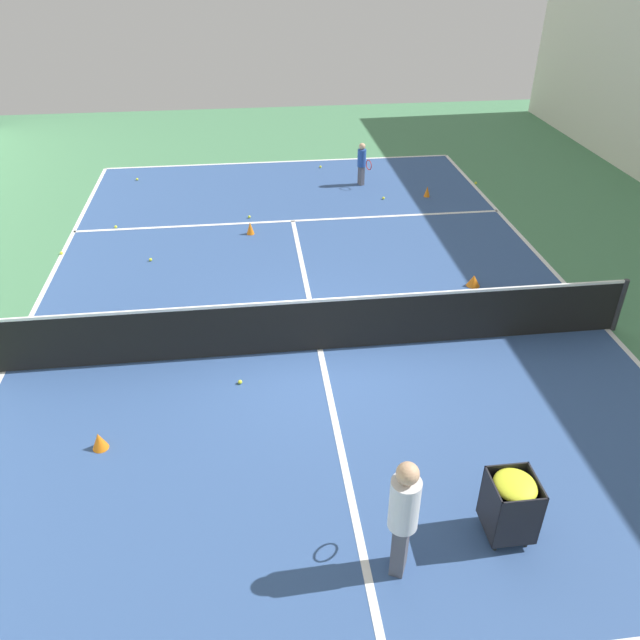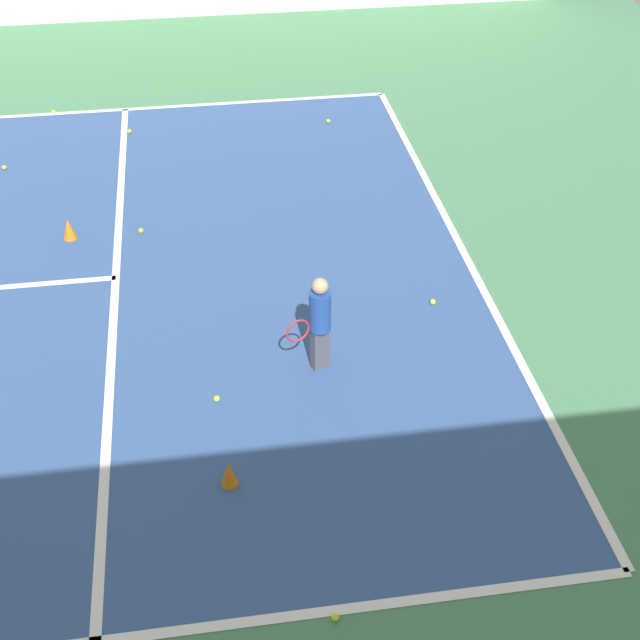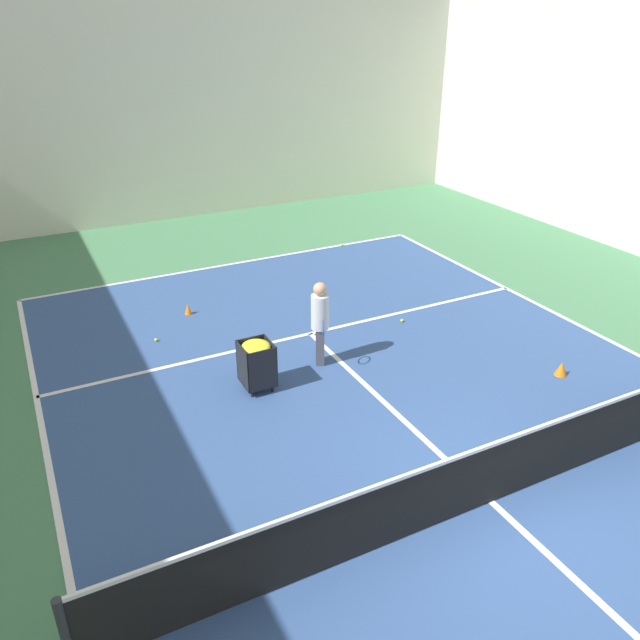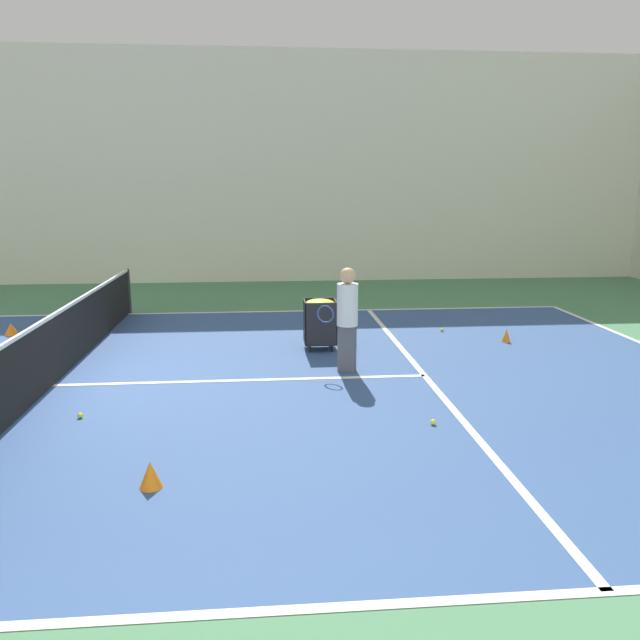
{
  "view_description": "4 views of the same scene",
  "coord_description": "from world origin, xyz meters",
  "views": [
    {
      "loc": [
        1.07,
        8.76,
        6.26
      ],
      "look_at": [
        0.0,
        0.0,
        0.62
      ],
      "focal_mm": 35.0,
      "sensor_mm": 36.0,
      "label": 1
    },
    {
      "loc": [
        -9.67,
        -6.73,
        6.39
      ],
      "look_at": [
        -2.12,
        -7.88,
        0.65
      ],
      "focal_mm": 50.0,
      "sensor_mm": 36.0,
      "label": 2
    },
    {
      "loc": [
        -5.02,
        -4.75,
        5.93
      ],
      "look_at": [
        -0.36,
        4.4,
        0.91
      ],
      "focal_mm": 35.0,
      "sensor_mm": 36.0,
      "label": 3
    },
    {
      "loc": [
        9.06,
        3.15,
        2.86
      ],
      "look_at": [
        -1.75,
        4.1,
        0.54
      ],
      "focal_mm": 35.0,
      "sensor_mm": 36.0,
      "label": 4
    }
  ],
  "objects": [
    {
      "name": "training_cone_1",
      "position": [
        1.06,
        -4.93,
        0.15
      ],
      "size": [
        0.19,
        0.19,
        0.3
      ],
      "primitive_type": "cone",
      "color": "orange",
      "rests_on": "ground"
    },
    {
      "name": "training_cone_0",
      "position": [
        -3.73,
        -6.76,
        0.14
      ],
      "size": [
        0.17,
        0.17,
        0.28
      ],
      "primitive_type": "cone",
      "color": "orange",
      "rests_on": "ground"
    },
    {
      "name": "player_near_baseline",
      "position": [
        -2.13,
        -7.87,
        0.67
      ],
      "size": [
        0.37,
        0.55,
        1.18
      ],
      "rotation": [
        0.0,
        0.0,
        1.94
      ],
      "color": "#4C4C56",
      "rests_on": "ground"
    },
    {
      "name": "line_service_near",
      "position": [
        0.0,
        -5.57,
        0.01
      ],
      "size": [
        10.55,
        0.1,
        0.0
      ],
      "primitive_type": "cube",
      "color": "white",
      "rests_on": "ground"
    },
    {
      "name": "line_baseline_near",
      "position": [
        0.0,
        -10.12,
        0.01
      ],
      "size": [
        10.55,
        0.1,
        0.0
      ],
      "primitive_type": "cube",
      "color": "white",
      "rests_on": "ground"
    },
    {
      "name": "tennis_ball_10",
      "position": [
        4.3,
        -5.66,
        0.04
      ],
      "size": [
        0.07,
        0.07,
        0.07
      ],
      "primitive_type": "sphere",
      "color": "yellow",
      "rests_on": "ground"
    },
    {
      "name": "tennis_ball_4",
      "position": [
        -5.36,
        -7.51,
        0.04
      ],
      "size": [
        0.07,
        0.07,
        0.07
      ],
      "primitive_type": "sphere",
      "color": "yellow",
      "rests_on": "ground"
    },
    {
      "name": "tennis_ball_1",
      "position": [
        -2.53,
        -6.71,
        0.04
      ],
      "size": [
        0.07,
        0.07,
        0.07
      ],
      "primitive_type": "sphere",
      "color": "yellow",
      "rests_on": "ground"
    },
    {
      "name": "tennis_ball_7",
      "position": [
        -1.16,
        -9.42,
        0.04
      ],
      "size": [
        0.07,
        0.07,
        0.07
      ],
      "primitive_type": "sphere",
      "color": "yellow",
      "rests_on": "ground"
    },
    {
      "name": "tennis_ball_11",
      "position": [
        1.07,
        -5.88,
        0.04
      ],
      "size": [
        0.07,
        0.07,
        0.07
      ],
      "primitive_type": "sphere",
      "color": "yellow",
      "rests_on": "ground"
    },
    {
      "name": "tennis_ball_9",
      "position": [
        3.27,
        -3.78,
        0.04
      ],
      "size": [
        0.07,
        0.07,
        0.07
      ],
      "primitive_type": "sphere",
      "color": "yellow",
      "rests_on": "ground"
    },
    {
      "name": "tennis_ball_8",
      "position": [
        4.2,
        -8.98,
        0.04
      ],
      "size": [
        0.07,
        0.07,
        0.07
      ],
      "primitive_type": "sphere",
      "color": "yellow",
      "rests_on": "ground"
    },
    {
      "name": "tennis_ball_6",
      "position": [
        5.28,
        -4.35,
        0.04
      ],
      "size": [
        0.07,
        0.07,
        0.07
      ],
      "primitive_type": "sphere",
      "color": "yellow",
      "rests_on": "ground"
    }
  ]
}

